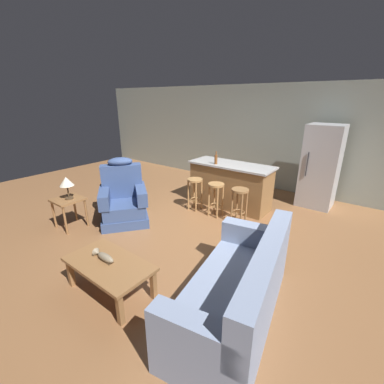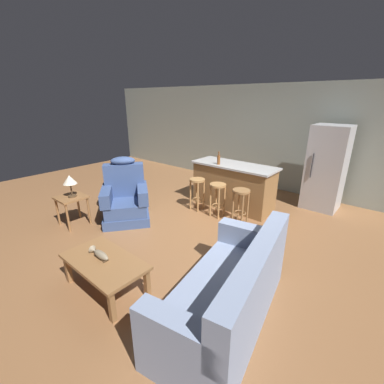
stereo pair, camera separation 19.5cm
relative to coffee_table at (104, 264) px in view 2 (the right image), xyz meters
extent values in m
plane|color=brown|center=(-0.21, 1.92, -0.36)|extent=(12.00, 12.00, 0.00)
cube|color=#939E93|center=(-0.21, 5.04, 0.94)|extent=(12.00, 0.05, 2.60)
cube|color=olive|center=(0.00, 0.00, 0.04)|extent=(1.10, 0.60, 0.04)
cube|color=olive|center=(-0.49, -0.24, -0.17)|extent=(0.06, 0.06, 0.38)
cube|color=olive|center=(0.49, -0.24, -0.17)|extent=(0.06, 0.06, 0.38)
cube|color=olive|center=(-0.49, 0.24, -0.17)|extent=(0.06, 0.06, 0.38)
cube|color=olive|center=(0.49, 0.24, -0.17)|extent=(0.06, 0.06, 0.38)
cube|color=#4C3823|center=(-0.06, 0.00, 0.06)|extent=(0.22, 0.07, 0.01)
ellipsoid|color=gray|center=(-0.06, 0.00, 0.10)|extent=(0.28, 0.09, 0.09)
cone|color=gray|center=(-0.23, 0.00, 0.10)|extent=(0.06, 0.10, 0.10)
cube|color=#8493B2|center=(1.34, 0.58, -0.26)|extent=(1.17, 2.02, 0.20)
cube|color=#8493B2|center=(1.34, 0.58, -0.05)|extent=(1.17, 2.02, 0.22)
cube|color=#8493B2|center=(1.66, 0.64, 0.32)|extent=(0.54, 1.90, 0.52)
cube|color=#8493B2|center=(1.50, -0.25, 0.20)|extent=(0.86, 0.35, 0.28)
cube|color=#8493B2|center=(1.19, 1.42, 0.20)|extent=(0.86, 0.35, 0.28)
cube|color=#384C7A|center=(-1.41, 1.34, -0.27)|extent=(1.18, 1.18, 0.18)
cube|color=#384C7A|center=(-1.41, 1.34, -0.06)|extent=(1.09, 1.09, 0.24)
cube|color=#384C7A|center=(-1.65, 1.52, 0.38)|extent=(0.65, 0.75, 0.64)
ellipsoid|color=#384C7A|center=(-1.65, 1.52, 0.76)|extent=(0.49, 0.53, 0.16)
cube|color=#384C7A|center=(-1.19, 1.59, 0.19)|extent=(0.74, 0.63, 0.26)
cube|color=#384C7A|center=(-1.59, 1.06, 0.19)|extent=(0.74, 0.63, 0.26)
cube|color=olive|center=(-2.02, 0.60, 0.18)|extent=(0.48, 0.48, 0.04)
cylinder|color=olive|center=(-2.22, 0.40, -0.10)|extent=(0.04, 0.04, 0.52)
cylinder|color=olive|center=(-1.82, 0.40, -0.10)|extent=(0.04, 0.04, 0.52)
cylinder|color=olive|center=(-2.22, 0.80, -0.10)|extent=(0.04, 0.04, 0.52)
cylinder|color=olive|center=(-1.82, 0.80, -0.10)|extent=(0.04, 0.04, 0.52)
cylinder|color=#4C3823|center=(-1.99, 0.61, 0.21)|extent=(0.14, 0.14, 0.03)
cylinder|color=#4C3823|center=(-1.99, 0.61, 0.34)|extent=(0.02, 0.02, 0.22)
cone|color=beige|center=(-1.99, 0.61, 0.53)|extent=(0.24, 0.24, 0.16)
cube|color=olive|center=(-0.21, 3.27, 0.09)|extent=(1.71, 0.63, 0.91)
cube|color=#B2B2B2|center=(-0.21, 3.27, 0.57)|extent=(1.80, 0.70, 0.04)
cylinder|color=#A87A47|center=(-0.70, 2.64, 0.30)|extent=(0.32, 0.32, 0.04)
torus|color=#A87A47|center=(-0.70, 2.64, -0.14)|extent=(0.23, 0.23, 0.02)
cylinder|color=#A87A47|center=(-0.80, 2.54, -0.04)|extent=(0.04, 0.04, 0.64)
cylinder|color=#A87A47|center=(-0.60, 2.54, -0.04)|extent=(0.04, 0.04, 0.64)
cylinder|color=#A87A47|center=(-0.80, 2.74, -0.04)|extent=(0.04, 0.04, 0.64)
cylinder|color=#A87A47|center=(-0.60, 2.74, -0.04)|extent=(0.04, 0.04, 0.64)
cylinder|color=#A87A47|center=(-0.18, 2.64, 0.30)|extent=(0.32, 0.32, 0.04)
torus|color=#A87A47|center=(-0.18, 2.64, -0.14)|extent=(0.23, 0.23, 0.02)
cylinder|color=#A87A47|center=(-0.28, 2.54, -0.04)|extent=(0.04, 0.04, 0.64)
cylinder|color=#A87A47|center=(-0.08, 2.54, -0.04)|extent=(0.04, 0.04, 0.64)
cylinder|color=#A87A47|center=(-0.28, 2.74, -0.04)|extent=(0.04, 0.04, 0.64)
cylinder|color=#A87A47|center=(-0.08, 2.74, -0.04)|extent=(0.04, 0.04, 0.64)
cylinder|color=olive|center=(0.34, 2.64, 0.30)|extent=(0.32, 0.32, 0.04)
torus|color=olive|center=(0.34, 2.64, -0.14)|extent=(0.23, 0.23, 0.02)
cylinder|color=olive|center=(0.24, 2.54, -0.04)|extent=(0.04, 0.04, 0.64)
cylinder|color=olive|center=(0.44, 2.54, -0.04)|extent=(0.04, 0.04, 0.64)
cylinder|color=olive|center=(0.24, 2.74, -0.04)|extent=(0.04, 0.04, 0.64)
cylinder|color=olive|center=(0.44, 2.74, -0.04)|extent=(0.04, 0.04, 0.64)
cube|color=#B7B7BC|center=(1.28, 4.47, 0.52)|extent=(0.70, 0.66, 1.76)
cylinder|color=#333338|center=(1.09, 4.12, 0.60)|extent=(0.02, 0.02, 0.50)
cylinder|color=brown|center=(-0.46, 3.05, 0.68)|extent=(0.07, 0.07, 0.19)
cylinder|color=brown|center=(-0.46, 3.05, 0.82)|extent=(0.02, 0.02, 0.08)
camera|label=1|loc=(2.35, -1.43, 1.88)|focal=24.00mm
camera|label=2|loc=(2.50, -1.31, 1.88)|focal=24.00mm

